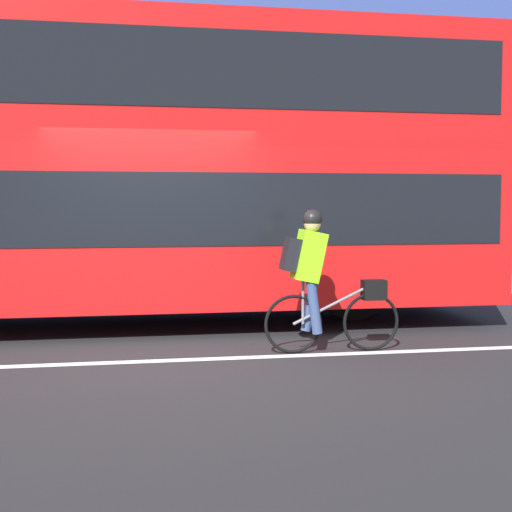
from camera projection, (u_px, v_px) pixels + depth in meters
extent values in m
plane|color=#232326|center=(157.00, 361.00, 7.38)|extent=(80.00, 80.00, 0.00)
cube|color=silver|center=(157.00, 361.00, 7.38)|extent=(50.00, 0.14, 0.01)
cube|color=gray|center=(145.00, 291.00, 12.78)|extent=(60.00, 1.90, 0.14)
cube|color=#33478C|center=(141.00, 118.00, 13.63)|extent=(60.00, 0.30, 6.56)
cylinder|color=black|center=(352.00, 281.00, 10.08)|extent=(1.09, 0.30, 1.09)
cube|color=red|center=(148.00, 227.00, 9.53)|extent=(9.22, 2.46, 1.99)
cube|color=black|center=(147.00, 209.00, 9.51)|extent=(8.85, 2.48, 0.88)
cube|color=red|center=(146.00, 89.00, 9.40)|extent=(9.22, 2.36, 1.64)
cube|color=black|center=(146.00, 83.00, 9.39)|extent=(8.85, 2.38, 0.92)
torus|color=black|center=(371.00, 322.00, 7.89)|extent=(0.65, 0.04, 0.65)
torus|color=black|center=(293.00, 324.00, 7.74)|extent=(0.65, 0.04, 0.65)
cylinder|color=slate|center=(333.00, 304.00, 7.80)|extent=(0.90, 0.03, 0.44)
cylinder|color=slate|center=(303.00, 302.00, 7.74)|extent=(0.03, 0.03, 0.47)
cube|color=black|center=(374.00, 290.00, 7.87)|extent=(0.26, 0.16, 0.22)
cube|color=#8CE019|center=(309.00, 256.00, 7.71)|extent=(0.37, 0.32, 0.58)
cube|color=black|center=(291.00, 254.00, 7.67)|extent=(0.21, 0.26, 0.38)
cylinder|color=#384C7A|center=(310.00, 305.00, 7.85)|extent=(0.21, 0.11, 0.58)
cylinder|color=#384C7A|center=(314.00, 308.00, 7.67)|extent=(0.19, 0.11, 0.58)
sphere|color=tan|center=(312.00, 223.00, 7.69)|extent=(0.19, 0.19, 0.19)
sphere|color=black|center=(312.00, 219.00, 7.69)|extent=(0.21, 0.21, 0.21)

